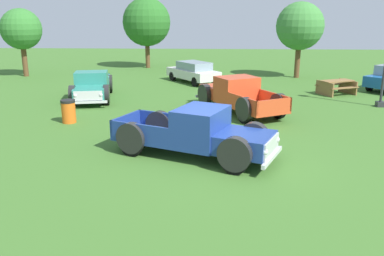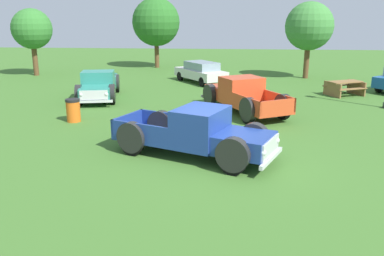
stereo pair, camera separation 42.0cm
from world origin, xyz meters
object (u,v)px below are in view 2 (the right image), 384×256
(trash_can, at_px, (73,110))
(oak_tree_center, at_px, (32,29))
(pickup_truck_foreground, at_px, (203,134))
(oak_tree_west, at_px, (309,26))
(picnic_table, at_px, (345,86))
(sedan_distant_b, at_px, (201,72))
(oak_tree_east, at_px, (156,22))
(pickup_truck_behind_left, at_px, (240,95))
(pickup_truck_behind_right, at_px, (98,86))

(trash_can, bearing_deg, oak_tree_center, 121.04)
(pickup_truck_foreground, height_order, oak_tree_west, oak_tree_west)
(trash_can, bearing_deg, picnic_table, 27.78)
(oak_tree_center, bearing_deg, sedan_distant_b, -9.96)
(sedan_distant_b, distance_m, trash_can, 11.26)
(sedan_distant_b, relative_size, oak_tree_east, 0.76)
(pickup_truck_behind_left, distance_m, sedan_distant_b, 8.09)
(oak_tree_west, height_order, oak_tree_center, oak_tree_west)
(trash_can, xyz_separation_m, oak_tree_center, (-7.45, 12.39, 2.77))
(pickup_truck_foreground, height_order, sedan_distant_b, pickup_truck_foreground)
(pickup_truck_behind_right, xyz_separation_m, oak_tree_center, (-7.13, 7.93, 2.55))
(pickup_truck_foreground, xyz_separation_m, sedan_distant_b, (-0.97, 14.14, -0.04))
(pickup_truck_behind_left, distance_m, picnic_table, 7.15)
(trash_can, xyz_separation_m, oak_tree_west, (11.73, 12.72, 3.00))
(sedan_distant_b, xyz_separation_m, picnic_table, (8.11, -3.56, -0.21))
(oak_tree_west, bearing_deg, sedan_distant_b, -160.95)
(pickup_truck_behind_left, height_order, sedan_distant_b, pickup_truck_behind_left)
(pickup_truck_behind_left, xyz_separation_m, pickup_truck_behind_right, (-7.26, 1.95, -0.05))
(picnic_table, height_order, oak_tree_center, oak_tree_center)
(pickup_truck_behind_right, bearing_deg, oak_tree_east, 86.29)
(pickup_truck_foreground, height_order, oak_tree_east, oak_tree_east)
(pickup_truck_behind_right, xyz_separation_m, picnic_table, (13.05, 2.24, -0.21))
(pickup_truck_foreground, xyz_separation_m, oak_tree_center, (-13.04, 16.26, 2.51))
(pickup_truck_foreground, xyz_separation_m, oak_tree_west, (6.14, 16.59, 2.74))
(picnic_table, distance_m, oak_tree_east, 16.58)
(oak_tree_center, bearing_deg, trash_can, -58.96)
(pickup_truck_behind_right, relative_size, sedan_distant_b, 1.20)
(pickup_truck_foreground, distance_m, oak_tree_west, 17.90)
(pickup_truck_foreground, bearing_deg, picnic_table, 55.99)
(pickup_truck_foreground, distance_m, oak_tree_center, 20.99)
(picnic_table, bearing_deg, trash_can, -152.22)
(sedan_distant_b, bearing_deg, pickup_truck_behind_left, -73.36)
(pickup_truck_foreground, xyz_separation_m, trash_can, (-5.59, 3.87, -0.27))
(pickup_truck_foreground, bearing_deg, trash_can, 145.28)
(pickup_truck_behind_left, height_order, picnic_table, pickup_truck_behind_left)
(trash_can, relative_size, oak_tree_east, 0.17)
(oak_tree_west, distance_m, oak_tree_center, 19.18)
(trash_can, relative_size, oak_tree_west, 0.19)
(pickup_truck_foreground, relative_size, pickup_truck_behind_right, 1.07)
(pickup_truck_behind_right, relative_size, oak_tree_west, 0.99)
(pickup_truck_behind_right, distance_m, oak_tree_center, 10.96)
(pickup_truck_behind_left, xyz_separation_m, oak_tree_east, (-6.41, 14.97, 2.89))
(pickup_truck_behind_left, xyz_separation_m, trash_can, (-6.93, -2.51, -0.27))
(pickup_truck_behind_left, relative_size, trash_can, 5.66)
(oak_tree_west, xyz_separation_m, oak_tree_center, (-19.18, -0.34, -0.23))
(picnic_table, xyz_separation_m, oak_tree_west, (-0.99, 6.02, 2.99))
(pickup_truck_foreground, xyz_separation_m, pickup_truck_behind_right, (-5.91, 8.33, -0.05))
(trash_can, xyz_separation_m, oak_tree_east, (0.52, 17.48, 3.16))
(pickup_truck_behind_left, distance_m, oak_tree_west, 11.61)
(picnic_table, relative_size, trash_can, 2.37)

